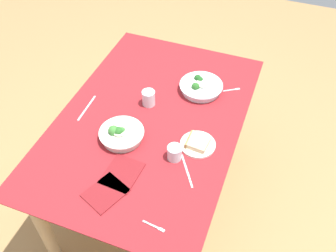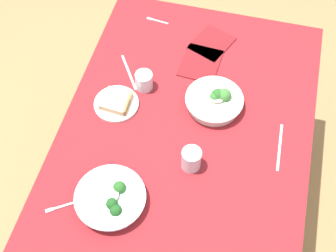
% 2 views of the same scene
% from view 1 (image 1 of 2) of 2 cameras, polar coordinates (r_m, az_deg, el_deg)
% --- Properties ---
extents(ground_plane, '(6.00, 6.00, 0.00)m').
position_cam_1_polar(ground_plane, '(2.58, -2.19, -9.90)').
color(ground_plane, '#9E7547').
extents(dining_table, '(1.46, 0.97, 0.70)m').
position_cam_1_polar(dining_table, '(2.11, -2.65, -0.78)').
color(dining_table, maroon).
rests_on(dining_table, ground_plane).
extents(broccoli_bowl_far, '(0.25, 0.25, 0.08)m').
position_cam_1_polar(broccoli_bowl_far, '(2.20, 5.02, 5.98)').
color(broccoli_bowl_far, white).
rests_on(broccoli_bowl_far, dining_table).
extents(broccoli_bowl_near, '(0.23, 0.23, 0.09)m').
position_cam_1_polar(broccoli_bowl_near, '(1.93, -7.19, -1.25)').
color(broccoli_bowl_near, silver).
rests_on(broccoli_bowl_near, dining_table).
extents(bread_side_plate, '(0.18, 0.18, 0.04)m').
position_cam_1_polar(bread_side_plate, '(1.90, 4.55, -2.64)').
color(bread_side_plate, silver).
rests_on(bread_side_plate, dining_table).
extents(water_glass_center, '(0.07, 0.07, 0.08)m').
position_cam_1_polar(water_glass_center, '(1.82, 0.99, -4.10)').
color(water_glass_center, silver).
rests_on(water_glass_center, dining_table).
extents(water_glass_side, '(0.07, 0.07, 0.09)m').
position_cam_1_polar(water_glass_side, '(2.09, -2.99, 4.31)').
color(water_glass_side, silver).
rests_on(water_glass_side, dining_table).
extents(fork_by_far_bowl, '(0.02, 0.11, 0.00)m').
position_cam_1_polar(fork_by_far_bowl, '(1.64, -2.05, -15.12)').
color(fork_by_far_bowl, '#B7B7BC').
rests_on(fork_by_far_bowl, dining_table).
extents(fork_by_near_bowl, '(0.07, 0.09, 0.00)m').
position_cam_1_polar(fork_by_near_bowl, '(2.24, 9.80, 5.46)').
color(fork_by_near_bowl, '#B7B7BC').
rests_on(fork_by_near_bowl, dining_table).
extents(table_knife_left, '(0.17, 0.12, 0.00)m').
position_cam_1_polar(table_knife_left, '(1.80, 2.90, -6.85)').
color(table_knife_left, '#B7B7BC').
rests_on(table_knife_left, dining_table).
extents(table_knife_right, '(0.21, 0.02, 0.00)m').
position_cam_1_polar(table_knife_right, '(2.14, -12.32, 2.70)').
color(table_knife_right, '#B7B7BC').
rests_on(table_knife_right, dining_table).
extents(napkin_folded_upper, '(0.22, 0.21, 0.01)m').
position_cam_1_polar(napkin_folded_upper, '(1.75, -9.54, -10.03)').
color(napkin_folded_upper, maroon).
rests_on(napkin_folded_upper, dining_table).
extents(napkin_folded_lower, '(0.20, 0.17, 0.01)m').
position_cam_1_polar(napkin_folded_lower, '(1.80, -7.06, -7.21)').
color(napkin_folded_lower, maroon).
rests_on(napkin_folded_lower, dining_table).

